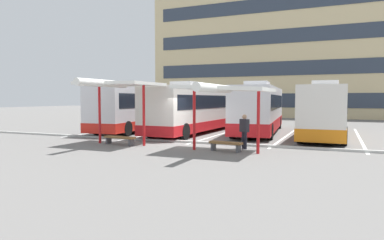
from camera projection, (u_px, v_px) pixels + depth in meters
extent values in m
plane|color=slate|center=(191.00, 143.00, 19.18)|extent=(160.00, 160.00, 0.00)
cube|color=#D1BC8C|center=(284.00, 45.00, 49.96)|extent=(35.11, 13.05, 20.29)
cube|color=#2D3847|center=(275.00, 100.00, 44.42)|extent=(32.30, 0.08, 1.79)
cube|color=#2D3847|center=(276.00, 69.00, 44.17)|extent=(32.30, 0.08, 1.79)
cube|color=#2D3847|center=(276.00, 36.00, 43.92)|extent=(32.30, 0.08, 1.79)
cube|color=#2D3847|center=(277.00, 4.00, 43.67)|extent=(32.30, 0.08, 1.79)
cube|color=silver|center=(141.00, 107.00, 27.03)|extent=(3.36, 12.01, 3.08)
cube|color=red|center=(141.00, 122.00, 27.11)|extent=(3.40, 12.05, 0.64)
cube|color=black|center=(141.00, 101.00, 27.00)|extent=(3.32, 11.06, 0.98)
cube|color=black|center=(170.00, 102.00, 32.59)|extent=(2.18, 0.24, 1.85)
cube|color=silver|center=(132.00, 84.00, 25.53)|extent=(1.65, 2.31, 0.36)
cylinder|color=black|center=(152.00, 120.00, 31.57)|extent=(0.37, 1.02, 1.00)
cylinder|color=black|center=(175.00, 121.00, 30.84)|extent=(0.37, 1.02, 1.00)
cylinder|color=black|center=(97.00, 128.00, 23.39)|extent=(0.37, 1.02, 1.00)
cylinder|color=black|center=(127.00, 129.00, 22.66)|extent=(0.37, 1.02, 1.00)
cube|color=silver|center=(196.00, 108.00, 25.02)|extent=(2.85, 11.89, 2.97)
cube|color=red|center=(196.00, 124.00, 25.09)|extent=(2.89, 11.93, 0.63)
cube|color=black|center=(196.00, 102.00, 24.99)|extent=(2.86, 10.95, 0.91)
cube|color=black|center=(223.00, 103.00, 30.34)|extent=(2.22, 0.14, 1.78)
cube|color=silver|center=(187.00, 85.00, 23.57)|extent=(1.58, 2.24, 0.36)
cylinder|color=black|center=(204.00, 122.00, 29.49)|extent=(0.33, 1.01, 1.00)
cylinder|color=black|center=(230.00, 122.00, 28.53)|extent=(0.33, 1.01, 1.00)
cylinder|color=black|center=(151.00, 130.00, 21.66)|extent=(0.33, 1.01, 1.00)
cylinder|color=black|center=(184.00, 131.00, 20.69)|extent=(0.33, 1.01, 1.00)
cube|color=silver|center=(259.00, 108.00, 24.80)|extent=(3.50, 11.52, 2.98)
cube|color=red|center=(259.00, 124.00, 24.87)|extent=(3.55, 11.57, 0.76)
cube|color=black|center=(259.00, 102.00, 24.78)|extent=(3.45, 10.62, 0.93)
cube|color=black|center=(267.00, 103.00, 30.15)|extent=(2.18, 0.28, 1.79)
cube|color=silver|center=(257.00, 84.00, 23.35)|extent=(1.68, 2.33, 0.36)
cylinder|color=black|center=(251.00, 122.00, 29.10)|extent=(0.39, 1.02, 1.00)
cylinder|color=black|center=(279.00, 123.00, 28.41)|extent=(0.39, 1.02, 1.00)
cylinder|color=black|center=(233.00, 130.00, 21.36)|extent=(0.39, 1.02, 1.00)
cylinder|color=black|center=(270.00, 131.00, 20.66)|extent=(0.39, 1.02, 1.00)
cube|color=silver|center=(326.00, 110.00, 22.54)|extent=(2.60, 12.07, 2.90)
cube|color=orange|center=(326.00, 127.00, 22.61)|extent=(2.64, 12.11, 0.66)
cube|color=black|center=(326.00, 103.00, 22.51)|extent=(2.62, 11.10, 0.93)
cube|color=black|center=(330.00, 103.00, 27.98)|extent=(2.13, 0.11, 1.74)
cube|color=silver|center=(326.00, 84.00, 21.06)|extent=(1.48, 2.22, 0.36)
cylinder|color=black|center=(313.00, 124.00, 27.09)|extent=(0.32, 1.00, 1.00)
cylinder|color=black|center=(344.00, 125.00, 26.20)|extent=(0.32, 1.00, 1.00)
cylinder|color=black|center=(300.00, 134.00, 19.03)|extent=(0.32, 1.00, 1.00)
cylinder|color=black|center=(344.00, 136.00, 18.13)|extent=(0.32, 1.00, 1.00)
cube|color=white|center=(124.00, 129.00, 28.45)|extent=(0.16, 14.00, 0.01)
cube|color=white|center=(171.00, 130.00, 26.75)|extent=(0.16, 14.00, 0.01)
cube|color=white|center=(226.00, 133.00, 25.04)|extent=(0.16, 14.00, 0.01)
cube|color=white|center=(288.00, 135.00, 23.34)|extent=(0.16, 14.00, 0.01)
cube|color=white|center=(360.00, 138.00, 21.64)|extent=(0.16, 14.00, 0.01)
cylinder|color=red|center=(100.00, 115.00, 19.07)|extent=(0.14, 0.14, 3.17)
cylinder|color=red|center=(144.00, 116.00, 17.98)|extent=(0.14, 0.14, 3.17)
cube|color=white|center=(121.00, 84.00, 18.42)|extent=(3.81, 3.28, 0.19)
cylinder|color=white|center=(103.00, 83.00, 17.06)|extent=(0.36, 3.81, 0.36)
cube|color=brown|center=(120.00, 137.00, 18.45)|extent=(1.92, 0.64, 0.10)
cube|color=#4C4C51|center=(109.00, 141.00, 18.86)|extent=(0.16, 0.35, 0.35)
cube|color=#4C4C51|center=(131.00, 142.00, 18.08)|extent=(0.16, 0.35, 0.35)
cylinder|color=red|center=(194.00, 120.00, 16.57)|extent=(0.14, 0.14, 2.85)
cylinder|color=red|center=(258.00, 122.00, 15.37)|extent=(0.14, 0.14, 2.85)
cube|color=white|center=(225.00, 89.00, 15.88)|extent=(4.09, 3.29, 0.31)
cylinder|color=white|center=(215.00, 88.00, 14.51)|extent=(0.36, 4.09, 0.36)
cube|color=brown|center=(226.00, 143.00, 16.15)|extent=(1.63, 0.62, 0.10)
cube|color=#4C4C51|center=(213.00, 147.00, 16.49)|extent=(0.16, 0.35, 0.35)
cube|color=#4C4C51|center=(238.00, 149.00, 15.84)|extent=(0.16, 0.35, 0.35)
cube|color=#ADADA8|center=(191.00, 142.00, 19.20)|extent=(44.00, 0.24, 0.12)
cylinder|color=black|center=(245.00, 141.00, 16.84)|extent=(0.14, 0.14, 0.84)
cylinder|color=black|center=(243.00, 140.00, 16.98)|extent=(0.14, 0.14, 0.84)
cube|color=#26262D|center=(244.00, 126.00, 16.86)|extent=(0.53, 0.45, 0.63)
sphere|color=tan|center=(244.00, 117.00, 16.84)|extent=(0.23, 0.23, 0.23)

